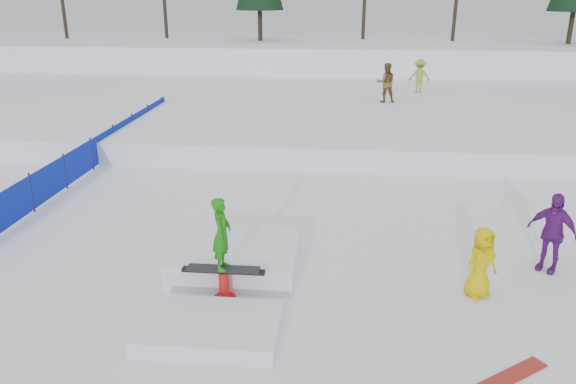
# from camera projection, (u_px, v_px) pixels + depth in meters

# --- Properties ---
(ground) EXTENTS (120.00, 120.00, 0.00)m
(ground) POSITION_uv_depth(u_px,v_px,m) (256.00, 271.00, 12.02)
(ground) COLOR white
(snow_berm) EXTENTS (60.00, 14.00, 2.40)m
(snow_berm) POSITION_uv_depth(u_px,v_px,m) (320.00, 57.00, 39.70)
(snow_berm) COLOR white
(snow_berm) RESTS_ON ground
(snow_midrise) EXTENTS (50.00, 18.00, 0.80)m
(snow_midrise) POSITION_uv_depth(u_px,v_px,m) (306.00, 107.00, 26.86)
(snow_midrise) COLOR white
(snow_midrise) RESTS_ON ground
(safety_fence) EXTENTS (0.05, 16.00, 1.10)m
(safety_fence) POSITION_uv_depth(u_px,v_px,m) (92.00, 154.00, 18.61)
(safety_fence) COLOR #0B1DA1
(safety_fence) RESTS_ON ground
(walker_olive) EXTENTS (0.92, 0.75, 1.78)m
(walker_olive) POSITION_uv_depth(u_px,v_px,m) (386.00, 83.00, 25.54)
(walker_olive) COLOR brown
(walker_olive) RESTS_ON snow_midrise
(walker_ygreen) EXTENTS (1.09, 0.66, 1.63)m
(walker_ygreen) POSITION_uv_depth(u_px,v_px,m) (419.00, 76.00, 28.05)
(walker_ygreen) COLOR olive
(walker_ygreen) RESTS_ON snow_midrise
(spectator_purple) EXTENTS (1.07, 0.97, 1.75)m
(spectator_purple) POSITION_uv_depth(u_px,v_px,m) (552.00, 232.00, 11.79)
(spectator_purple) COLOR #5F1876
(spectator_purple) RESTS_ON ground
(spectator_yellow) EXTENTS (0.84, 0.76, 1.44)m
(spectator_yellow) POSITION_uv_depth(u_px,v_px,m) (481.00, 263.00, 10.82)
(spectator_yellow) COLOR #D6B700
(spectator_yellow) RESTS_ON ground
(loose_board_red) EXTENTS (1.29, 1.06, 0.03)m
(loose_board_red) POSITION_uv_depth(u_px,v_px,m) (511.00, 376.00, 8.74)
(loose_board_red) COLOR maroon
(loose_board_red) RESTS_ON ground
(jib_rail_feature) EXTENTS (2.60, 4.40, 2.11)m
(jib_rail_feature) POSITION_uv_depth(u_px,v_px,m) (230.00, 272.00, 11.35)
(jib_rail_feature) COLOR white
(jib_rail_feature) RESTS_ON ground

